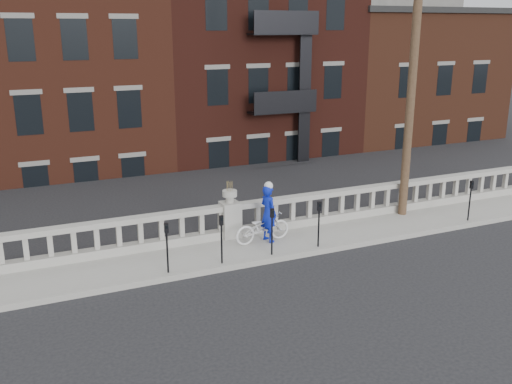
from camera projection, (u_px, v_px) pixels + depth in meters
ground at (289, 294)px, 14.00m from camera, size 120.00×120.00×0.00m
sidewalk at (242, 250)px, 16.61m from camera, size 32.00×2.20×0.15m
balustrade at (230, 221)px, 17.29m from camera, size 28.00×0.34×1.03m
planter_pedestal at (230, 216)px, 17.23m from camera, size 0.55×0.55×1.76m
lower_level at (120, 91)px, 33.69m from camera, size 80.00×44.00×20.80m
utility_pole at (413, 62)px, 18.12m from camera, size 1.60×0.28×10.00m
parking_meter_a at (167, 242)px, 14.65m from camera, size 0.10×0.09×1.36m
parking_meter_b at (221, 234)px, 15.24m from camera, size 0.10×0.09×1.36m
parking_meter_c at (272, 226)px, 15.82m from camera, size 0.10×0.09×1.36m
parking_meter_d at (319, 219)px, 16.41m from camera, size 0.10×0.09×1.36m
parking_meter_e at (470, 196)px, 18.64m from camera, size 0.10×0.09×1.36m
bicycle at (262, 227)px, 16.89m from camera, size 1.79×0.73×0.92m
cyclist at (268, 213)px, 16.85m from camera, size 0.54×0.71×1.73m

